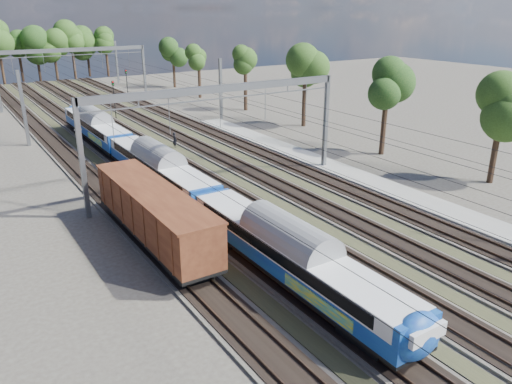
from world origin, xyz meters
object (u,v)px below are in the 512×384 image
emu_train (160,164)px  signal_near (114,95)px  freight_boxcar (154,213)px  signal_far (127,82)px  worker (175,140)px

emu_train → signal_near: size_ratio=10.67×
emu_train → signal_near: 32.16m
emu_train → freight_boxcar: 10.75m
freight_boxcar → signal_far: size_ratio=2.76×
freight_boxcar → worker: 24.78m
freight_boxcar → worker: freight_boxcar is taller
freight_boxcar → emu_train: bearing=65.2°
freight_boxcar → signal_far: bearing=72.6°
worker → signal_far: signal_far is taller
freight_boxcar → signal_far: 56.39m
emu_train → signal_far: 45.75m
worker → emu_train: bearing=143.3°
emu_train → freight_boxcar: emu_train is taller
emu_train → worker: size_ratio=31.98×
freight_boxcar → signal_far: (16.84, 53.81, 1.06)m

